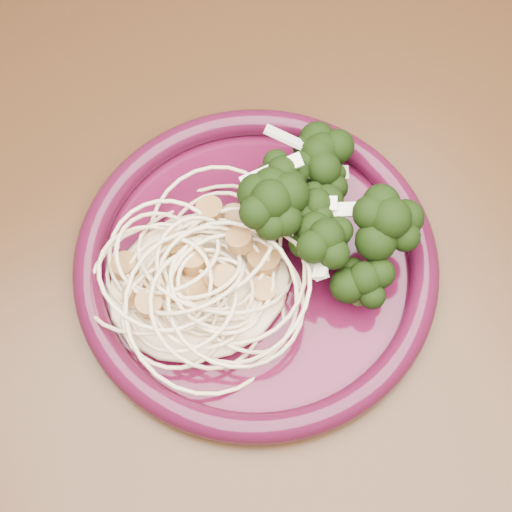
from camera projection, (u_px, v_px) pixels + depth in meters
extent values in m
plane|color=#54351D|center=(252.00, 435.00, 1.27)|extent=(3.50, 3.50, 0.00)
cube|color=#472814|center=(249.00, 258.00, 0.61)|extent=(1.20, 0.80, 0.04)
cylinder|color=#472814|center=(468.00, 61.00, 1.18)|extent=(0.06, 0.06, 0.71)
cylinder|color=#440B21|center=(256.00, 265.00, 0.58)|extent=(0.29, 0.29, 0.01)
torus|color=#440D23|center=(256.00, 260.00, 0.57)|extent=(0.30, 0.30, 0.02)
ellipsoid|color=beige|center=(199.00, 279.00, 0.55)|extent=(0.15, 0.13, 0.03)
ellipsoid|color=black|center=(325.00, 218.00, 0.56)|extent=(0.11, 0.17, 0.06)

